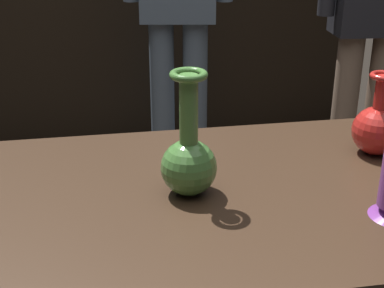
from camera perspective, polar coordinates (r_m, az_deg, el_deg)
name	(u,v)px	position (r m, az deg, el deg)	size (l,w,h in m)	color
back_display_shelf	(126,58)	(3.22, -6.75, 8.66)	(2.60, 0.40, 0.99)	black
vase_centerpiece	(189,158)	(1.02, -0.31, -1.45)	(0.11, 0.11, 0.24)	#477A38
vase_left_accent	(377,127)	(1.26, 18.34, 1.66)	(0.11, 0.11, 0.18)	red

